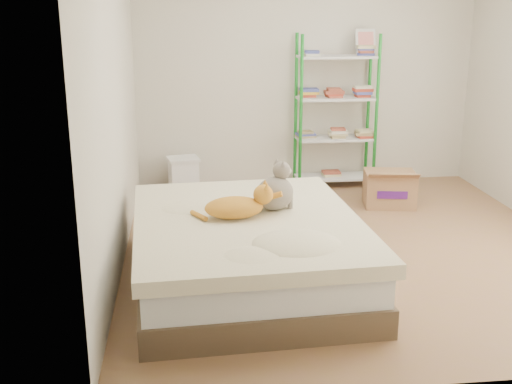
{
  "coord_description": "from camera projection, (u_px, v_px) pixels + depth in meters",
  "views": [
    {
      "loc": [
        -1.38,
        -5.04,
        2.03
      ],
      "look_at": [
        -0.85,
        -0.36,
        0.62
      ],
      "focal_mm": 45.0,
      "sensor_mm": 36.0,
      "label": 1
    }
  ],
  "objects": [
    {
      "name": "shelf_unit",
      "position": [
        336.0,
        111.0,
        7.11
      ],
      "size": [
        0.88,
        0.36,
        1.74
      ],
      "color": "#1E8B2B",
      "rests_on": "ground"
    },
    {
      "name": "cardboard_box",
      "position": [
        390.0,
        188.0,
        6.59
      ],
      "size": [
        0.56,
        0.56,
        0.41
      ],
      "rotation": [
        0.0,
        0.0,
        -0.17
      ],
      "color": "#956B43",
      "rests_on": "ground"
    },
    {
      "name": "room",
      "position": [
        355.0,
        95.0,
        5.16
      ],
      "size": [
        3.81,
        4.21,
        2.61
      ],
      "color": "#8D634D",
      "rests_on": "ground"
    },
    {
      "name": "grey_cat",
      "position": [
        275.0,
        186.0,
        4.79
      ],
      "size": [
        0.41,
        0.39,
        0.37
      ],
      "primitive_type": null,
      "rotation": [
        0.0,
        0.0,
        2.07
      ],
      "color": "gray",
      "rests_on": "bed"
    },
    {
      "name": "orange_cat",
      "position": [
        234.0,
        205.0,
        4.62
      ],
      "size": [
        0.51,
        0.29,
        0.2
      ],
      "primitive_type": null,
      "rotation": [
        0.0,
        0.0,
        0.03
      ],
      "color": "#C48624",
      "rests_on": "bed"
    },
    {
      "name": "bed",
      "position": [
        247.0,
        251.0,
        4.73
      ],
      "size": [
        1.72,
        2.11,
        0.52
      ],
      "rotation": [
        0.0,
        0.0,
        0.05
      ],
      "color": "brown",
      "rests_on": "ground"
    },
    {
      "name": "white_bin",
      "position": [
        184.0,
        174.0,
        7.09
      ],
      "size": [
        0.38,
        0.35,
        0.38
      ],
      "rotation": [
        0.0,
        0.0,
        0.19
      ],
      "color": "white",
      "rests_on": "ground"
    }
  ]
}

